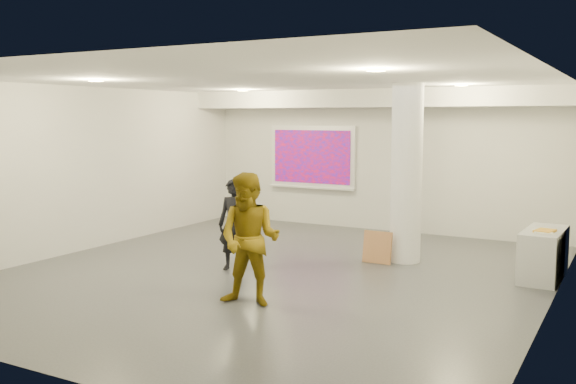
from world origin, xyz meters
The scene contains 20 objects.
floor centered at (0.00, 0.00, 0.00)m, with size 8.00×9.00×0.01m, color #383B3F.
ceiling centered at (0.00, 0.00, 3.00)m, with size 8.00×9.00×0.01m, color white.
wall_back centered at (0.00, 4.50, 1.50)m, with size 8.00×0.01×3.00m, color silver.
wall_front centered at (0.00, -4.50, 1.50)m, with size 8.00×0.01×3.00m, color silver.
wall_left centered at (-4.00, 0.00, 1.50)m, with size 0.01×9.00×3.00m, color silver.
wall_right centered at (4.00, 0.00, 1.50)m, with size 0.01×9.00×3.00m, color silver.
soffit_band centered at (0.00, 3.95, 2.82)m, with size 8.00×1.10×0.36m, color silver.
downlight_nw centered at (-2.20, 2.50, 2.98)m, with size 0.22×0.22×0.02m, color #EED981.
downlight_ne centered at (2.20, 2.50, 2.98)m, with size 0.22×0.22×0.02m, color #EED981.
downlight_sw centered at (-2.20, -1.50, 2.98)m, with size 0.22×0.22×0.02m, color #EED981.
downlight_se centered at (2.20, -1.50, 2.98)m, with size 0.22×0.22×0.02m, color #EED981.
column centered at (1.50, 1.80, 1.50)m, with size 0.52×0.52×3.00m, color white.
projection_screen centered at (-1.60, 4.45, 1.53)m, with size 2.10×0.13×1.42m.
credenza centered at (3.72, 1.67, 0.38)m, with size 0.54×1.30×0.76m, color #9EA0A3.
papers_stack centered at (3.73, 1.39, 0.77)m, with size 0.25×0.32×0.02m, color silver.
postit_pad centered at (3.75, 1.47, 0.77)m, with size 0.24×0.33×0.03m, color gold.
cardboard_back centered at (1.14, 1.45, 0.27)m, with size 0.50×0.05×0.54m, color #A16D43.
cardboard_front centered at (1.27, 1.74, 0.24)m, with size 0.44×0.04×0.49m, color #A16D43.
woman centered at (-0.70, -0.11, 0.74)m, with size 0.54×0.35×1.47m, color black.
man centered at (0.55, -1.62, 0.87)m, with size 0.84×0.66×1.74m, color #87690E.
Camera 1 is at (4.91, -8.54, 2.45)m, focal length 40.00 mm.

